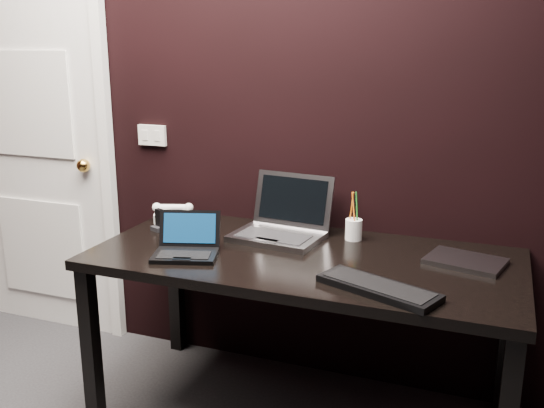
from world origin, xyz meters
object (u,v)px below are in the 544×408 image
at_px(desk, 303,273).
at_px(pen_cup, 354,229).
at_px(silver_laptop, 281,226).
at_px(mobile_phone, 159,223).
at_px(closed_laptop, 465,261).
at_px(door, 35,142).
at_px(desk_phone, 173,214).
at_px(netbook, 186,247).
at_px(ext_keyboard, 378,288).

height_order(desk, pen_cup, pen_cup).
relative_size(silver_laptop, mobile_phone, 4.16).
xyz_separation_m(closed_laptop, mobile_phone, (-1.33, -0.05, 0.03)).
bearing_deg(pen_cup, door, 176.32).
distance_m(door, desk_phone, 0.97).
relative_size(closed_laptop, desk_phone, 1.58).
bearing_deg(netbook, desk_phone, 125.83).
relative_size(ext_keyboard, pen_cup, 2.12).
height_order(door, netbook, door).
bearing_deg(door, pen_cup, -3.68).
xyz_separation_m(door, closed_laptop, (2.26, -0.25, -0.29)).
xyz_separation_m(ext_keyboard, closed_laptop, (0.26, 0.39, -0.00)).
xyz_separation_m(door, ext_keyboard, (2.00, -0.64, -0.29)).
distance_m(silver_laptop, pen_cup, 0.31).
height_order(closed_laptop, desk_phone, desk_phone).
distance_m(silver_laptop, desk_phone, 0.57).
height_order(desk, ext_keyboard, ext_keyboard).
relative_size(door, ext_keyboard, 4.75).
relative_size(silver_laptop, closed_laptop, 1.26).
height_order(ext_keyboard, closed_laptop, ext_keyboard).
bearing_deg(silver_laptop, closed_laptop, -4.41).
distance_m(ext_keyboard, closed_laptop, 0.47).
distance_m(closed_laptop, desk_phone, 1.35).
distance_m(silver_laptop, ext_keyboard, 0.68).
bearing_deg(desk_phone, closed_laptop, -4.66).
distance_m(silver_laptop, mobile_phone, 0.56).
bearing_deg(mobile_phone, netbook, -42.06).
bearing_deg(netbook, pen_cup, 36.67).
distance_m(netbook, pen_cup, 0.72).
bearing_deg(netbook, closed_laptop, 15.73).
bearing_deg(silver_laptop, ext_keyboard, -40.99).
xyz_separation_m(silver_laptop, closed_laptop, (0.78, -0.06, -0.04)).
bearing_deg(ext_keyboard, door, 162.32).
distance_m(desk, desk_phone, 0.77).
distance_m(door, mobile_phone, 1.02).
xyz_separation_m(door, desk, (1.65, -0.38, -0.38)).
distance_m(door, desk, 1.73).
relative_size(netbook, desk_phone, 1.49).
bearing_deg(ext_keyboard, desk, 143.33).
height_order(netbook, mobile_phone, netbook).
distance_m(silver_laptop, closed_laptop, 0.78).
distance_m(closed_laptop, pen_cup, 0.49).
height_order(desk, desk_phone, desk_phone).
distance_m(netbook, ext_keyboard, 0.80).
height_order(ext_keyboard, mobile_phone, mobile_phone).
relative_size(desk, netbook, 5.59).
bearing_deg(desk_phone, door, 171.32).
distance_m(desk_phone, pen_cup, 0.87).
bearing_deg(closed_laptop, ext_keyboard, -123.85).
bearing_deg(mobile_phone, door, 162.39).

